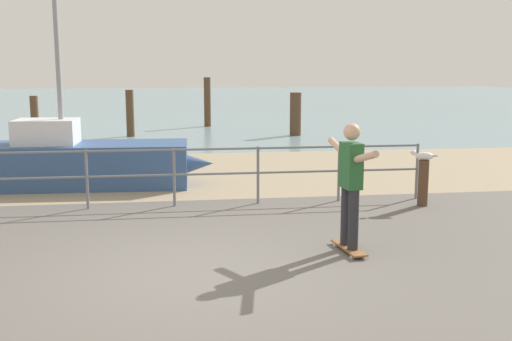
{
  "coord_description": "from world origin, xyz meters",
  "views": [
    {
      "loc": [
        -0.21,
        -7.02,
        2.48
      ],
      "look_at": [
        1.05,
        2.0,
        0.9
      ],
      "focal_mm": 42.92,
      "sensor_mm": 36.0,
      "label": 1
    }
  ],
  "objects_px": {
    "sailboat": "(86,162)",
    "skateboard": "(349,248)",
    "bollard_short": "(423,184)",
    "seagull": "(423,156)",
    "skateboarder": "(351,178)"
  },
  "relations": [
    {
      "from": "sailboat",
      "to": "skateboard",
      "type": "distance_m",
      "value": 6.5
    },
    {
      "from": "bollard_short",
      "to": "seagull",
      "type": "height_order",
      "value": "seagull"
    },
    {
      "from": "bollard_short",
      "to": "skateboard",
      "type": "bearing_deg",
      "value": -130.34
    },
    {
      "from": "skateboarder",
      "to": "bollard_short",
      "type": "xyz_separation_m",
      "value": [
        2.06,
        2.43,
        -0.6
      ]
    },
    {
      "from": "skateboard",
      "to": "seagull",
      "type": "xyz_separation_m",
      "value": [
        2.04,
        2.43,
        0.84
      ]
    },
    {
      "from": "bollard_short",
      "to": "sailboat",
      "type": "bearing_deg",
      "value": 156.55
    },
    {
      "from": "sailboat",
      "to": "seagull",
      "type": "relative_size",
      "value": 10.3
    },
    {
      "from": "sailboat",
      "to": "seagull",
      "type": "distance_m",
      "value": 6.64
    },
    {
      "from": "skateboard",
      "to": "skateboarder",
      "type": "distance_m",
      "value": 0.95
    },
    {
      "from": "sailboat",
      "to": "skateboard",
      "type": "bearing_deg",
      "value": -51.47
    },
    {
      "from": "bollard_short",
      "to": "seagull",
      "type": "xyz_separation_m",
      "value": [
        -0.02,
        0.0,
        0.49
      ]
    },
    {
      "from": "skateboarder",
      "to": "sailboat",
      "type": "bearing_deg",
      "value": 128.53
    },
    {
      "from": "sailboat",
      "to": "skateboard",
      "type": "xyz_separation_m",
      "value": [
        4.04,
        -5.07,
        -0.45
      ]
    },
    {
      "from": "sailboat",
      "to": "skateboard",
      "type": "relative_size",
      "value": 6.1
    },
    {
      "from": "sailboat",
      "to": "skateboarder",
      "type": "xyz_separation_m",
      "value": [
        4.04,
        -5.07,
        0.5
      ]
    }
  ]
}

